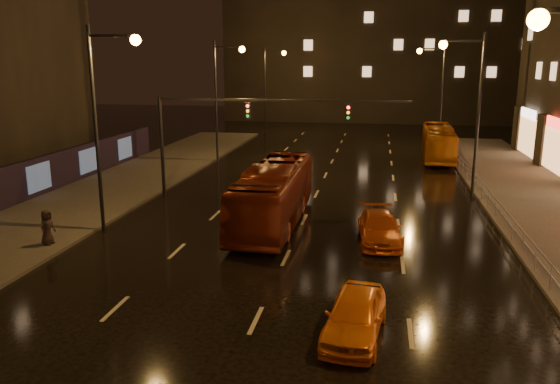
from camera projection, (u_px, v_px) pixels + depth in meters
name	position (u px, v px, depth m)	size (l,w,h in m)	color
ground	(313.00, 201.00, 33.37)	(140.00, 140.00, 0.00)	black
sidewalk_left	(66.00, 211.00, 30.88)	(7.00, 70.00, 0.15)	#38332D
traffic_signal	(231.00, 122.00, 33.13)	(15.31, 0.32, 6.20)	black
railing_right	(496.00, 203.00, 29.50)	(0.05, 56.00, 1.00)	#99999E
bus_red	(274.00, 194.00, 28.59)	(2.64, 11.30, 3.15)	#631C0E
bus_curb	(438.00, 142.00, 47.56)	(2.46, 10.50, 2.92)	#A55610
taxi_near	(355.00, 315.00, 16.85)	(1.68, 4.18, 1.42)	orange
taxi_far	(379.00, 228.00, 25.80)	(1.89, 4.65, 1.35)	#BE4911
pedestrian_c	(47.00, 227.00, 24.94)	(0.79, 0.52, 1.62)	black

